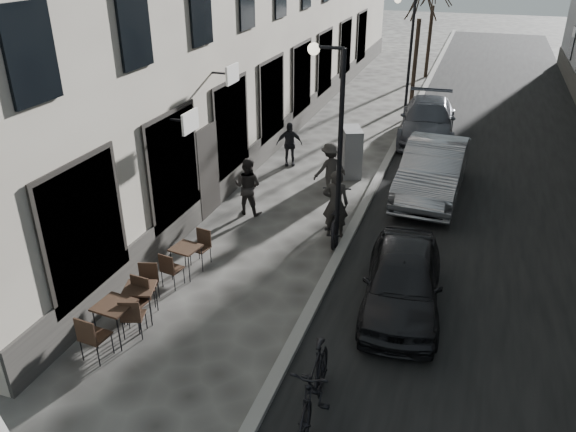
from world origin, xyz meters
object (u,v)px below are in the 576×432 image
Objects in this scene: car_mid at (433,170)px; bistro_set_b at (141,299)px; moped at (314,385)px; streetlamp_near at (334,128)px; car_far at (427,120)px; bicycle at (335,216)px; pedestrian_mid at (330,169)px; tree_near at (421,1)px; bistro_set_a at (116,318)px; bistro_set_c at (187,258)px; utility_cabinet at (351,152)px; pedestrian_near at (248,186)px; streetlamp_far at (407,46)px; car_near at (403,280)px; pedestrian_far at (289,144)px.

bistro_set_b is at bearing -118.54° from car_mid.
car_mid is 9.88m from moped.
streetlamp_near is 0.99× the size of car_far.
bicycle is 2.78m from pedestrian_mid.
tree_near is 11.65m from car_mid.
bistro_set_a reaches higher than bistro_set_c.
bistro_set_b is at bearing 33.99° from pedestrian_mid.
car_mid is (5.10, 9.19, 0.32)m from bistro_set_a.
tree_near is 1.11× the size of car_far.
car_mid is at bearing -38.93° from utility_cabinet.
streetlamp_near is at bearing 160.17° from pedestrian_near.
streetlamp_far is 9.11m from pedestrian_mid.
car_near is (2.15, -2.10, -2.48)m from streetlamp_near.
car_far is (4.27, 14.00, 0.28)m from bistro_set_b.
pedestrian_mid is (-0.24, -1.76, 0.02)m from utility_cabinet.
bistro_set_c is at bearing -128.96° from utility_cabinet.
car_far reaches higher than bistro_set_c.
pedestrian_mid is at bearing 105.04° from streetlamp_near.
streetlamp_far is 0.99× the size of car_far.
pedestrian_far is 0.31× the size of car_mid.
pedestrian_mid is at bearing -66.79° from pedestrian_far.
car_far is at bearing 78.69° from bistro_set_a.
utility_cabinet is at bearing 97.15° from streetlamp_near.
bistro_set_a is 6.34m from bicycle.
streetlamp_far is 17.46m from bistro_set_a.
streetlamp_near is at bearing 130.54° from car_near.
streetlamp_near reaches higher than pedestrian_mid.
car_mid is (4.85, 3.05, -0.01)m from pedestrian_near.
tree_near is 3.37× the size of bistro_set_a.
car_far reaches higher than moped.
utility_cabinet is 2.24m from pedestrian_far.
tree_near is 19.92m from bistro_set_b.
car_far is (4.33, 14.75, 0.24)m from bistro_set_a.
car_near is at bearing 118.02° from bicycle.
streetlamp_far is at bearing 90.16° from moped.
moped is at bearing -86.74° from tree_near.
pedestrian_mid is (-0.84, 2.63, 0.25)m from bicycle.
car_mid is at bearing -86.07° from car_far.
bicycle is at bearing 41.87° from bistro_set_b.
bicycle reaches higher than bistro_set_c.
car_near is at bearing -90.08° from car_far.
pedestrian_mid is at bearing 99.52° from moped.
tree_near is (0.07, 15.00, 1.50)m from streetlamp_near.
car_far is (-0.79, 11.86, 0.07)m from car_near.
car_near is 6.29m from car_mid.
pedestrian_near is 7.87m from moped.
bistro_set_c is at bearing -139.52° from streetlamp_near.
streetlamp_near is 3.25× the size of bistro_set_b.
pedestrian_near is 9.53m from car_far.
bicycle is 1.32× the size of pedestrian_mid.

